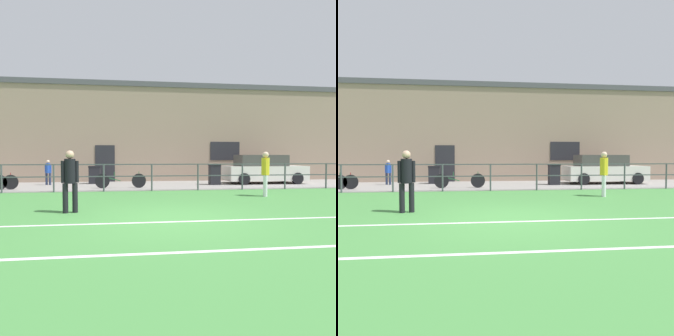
% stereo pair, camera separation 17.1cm
% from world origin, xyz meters
% --- Properties ---
extents(ground, '(60.00, 44.00, 0.04)m').
position_xyz_m(ground, '(0.00, 0.00, -0.02)').
color(ground, '#478C42').
extents(field_line_touchline, '(36.00, 0.11, 0.00)m').
position_xyz_m(field_line_touchline, '(0.00, -0.34, 0.00)').
color(field_line_touchline, white).
rests_on(field_line_touchline, ground).
extents(field_line_hash, '(36.00, 0.11, 0.00)m').
position_xyz_m(field_line_hash, '(0.00, -2.56, 0.00)').
color(field_line_hash, white).
rests_on(field_line_hash, ground).
extents(pavement_strip, '(48.00, 5.00, 0.02)m').
position_xyz_m(pavement_strip, '(0.00, 8.50, 0.01)').
color(pavement_strip, gray).
rests_on(pavement_strip, ground).
extents(perimeter_fence, '(36.07, 0.07, 1.15)m').
position_xyz_m(perimeter_fence, '(0.00, 6.00, 0.75)').
color(perimeter_fence, '#474C51').
rests_on(perimeter_fence, ground).
extents(clubhouse_facade, '(28.00, 2.56, 5.79)m').
position_xyz_m(clubhouse_facade, '(0.00, 12.20, 2.90)').
color(clubhouse_facade, gray).
rests_on(clubhouse_facade, ground).
extents(player_goalkeeper, '(0.43, 0.28, 1.62)m').
position_xyz_m(player_goalkeeper, '(-2.52, 1.14, 0.92)').
color(player_goalkeeper, black).
rests_on(player_goalkeeper, ground).
extents(player_striker, '(0.29, 0.42, 1.64)m').
position_xyz_m(player_striker, '(3.99, 3.69, 0.93)').
color(player_striker, white).
rests_on(player_striker, ground).
extents(spectator_child, '(0.34, 0.22, 1.26)m').
position_xyz_m(spectator_child, '(-4.99, 9.30, 0.74)').
color(spectator_child, '#232D4C').
rests_on(spectator_child, pavement_strip).
extents(parked_car_red, '(4.26, 1.77, 1.52)m').
position_xyz_m(parked_car_red, '(6.24, 8.77, 0.74)').
color(parked_car_red, silver).
rests_on(parked_car_red, pavement_strip).
extents(bicycle_parked_2, '(2.31, 0.04, 0.75)m').
position_xyz_m(bicycle_parked_2, '(-1.33, 7.20, 0.36)').
color(bicycle_parked_2, black).
rests_on(bicycle_parked_2, pavement_strip).
extents(trash_bin_0, '(0.57, 0.48, 1.06)m').
position_xyz_m(trash_bin_0, '(3.41, 8.31, 0.56)').
color(trash_bin_0, black).
rests_on(trash_bin_0, pavement_strip).
extents(trash_bin_1, '(0.61, 0.52, 0.94)m').
position_xyz_m(trash_bin_1, '(-2.73, 9.73, 0.49)').
color(trash_bin_1, black).
rests_on(trash_bin_1, pavement_strip).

